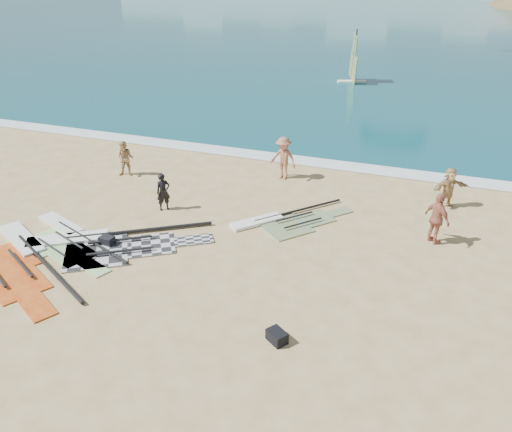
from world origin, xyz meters
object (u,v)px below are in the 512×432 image
(person_wetsuit, at_px, (163,192))
(beachgoer_mid, at_px, (283,158))
(rig_red, at_px, (18,259))
(rig_orange, at_px, (284,221))
(gear_bag_near, at_px, (107,241))
(rig_green, at_px, (65,238))
(beachgoer_back, at_px, (437,219))
(rig_grey, at_px, (106,243))
(beachgoer_right, at_px, (449,188))
(gear_bag_far, at_px, (277,336))
(beachgoer_left, at_px, (125,159))

(person_wetsuit, xyz_separation_m, beachgoer_mid, (3.48, 4.71, 0.22))
(rig_red, distance_m, beachgoer_mid, 11.58)
(rig_red, bearing_deg, rig_orange, 65.42)
(rig_orange, height_order, person_wetsuit, person_wetsuit)
(rig_orange, height_order, gear_bag_near, gear_bag_near)
(rig_green, xyz_separation_m, beachgoer_back, (12.39, 4.28, 0.89))
(rig_red, relative_size, person_wetsuit, 3.86)
(gear_bag_near, bearing_deg, rig_grey, 167.95)
(rig_red, relative_size, beachgoer_right, 3.54)
(person_wetsuit, distance_m, beachgoer_right, 11.35)
(beachgoer_mid, xyz_separation_m, beachgoer_right, (7.09, -0.56, -0.15))
(gear_bag_near, bearing_deg, beachgoer_back, 20.85)
(rig_orange, height_order, beachgoer_back, beachgoer_back)
(rig_grey, height_order, gear_bag_far, gear_bag_far)
(rig_orange, distance_m, beachgoer_right, 6.80)
(rig_green, xyz_separation_m, beachgoer_right, (12.72, 7.53, 0.78))
(rig_orange, distance_m, rig_red, 9.39)
(rig_green, relative_size, rig_orange, 1.21)
(rig_grey, relative_size, gear_bag_near, 12.98)
(gear_bag_far, bearing_deg, person_wetsuit, 138.37)
(beachgoer_left, bearing_deg, rig_green, -93.21)
(person_wetsuit, bearing_deg, beachgoer_mid, 8.07)
(gear_bag_near, xyz_separation_m, beachgoer_left, (-2.92, 5.73, 0.67))
(gear_bag_far, height_order, beachgoer_mid, beachgoer_mid)
(gear_bag_near, height_order, beachgoer_left, beachgoer_left)
(gear_bag_far, bearing_deg, rig_red, 174.82)
(rig_grey, distance_m, beachgoer_left, 6.42)
(rig_green, relative_size, beachgoer_mid, 2.58)
(gear_bag_far, bearing_deg, gear_bag_near, 159.06)
(rig_orange, height_order, beachgoer_mid, beachgoer_mid)
(rig_grey, height_order, rig_red, same)
(rig_green, relative_size, gear_bag_near, 10.40)
(gear_bag_near, bearing_deg, rig_red, -139.00)
(beachgoer_right, bearing_deg, person_wetsuit, 165.18)
(beachgoer_mid, bearing_deg, beachgoer_right, 8.50)
(person_wetsuit, xyz_separation_m, beachgoer_back, (10.23, 0.91, 0.18))
(rig_green, bearing_deg, beachgoer_back, 40.28)
(beachgoer_back, bearing_deg, rig_green, 63.62)
(rig_grey, distance_m, rig_orange, 6.58)
(beachgoer_right, bearing_deg, rig_red, 178.57)
(rig_grey, xyz_separation_m, person_wetsuit, (0.58, 3.15, 0.71))
(rig_orange, bearing_deg, gear_bag_near, 166.42)
(rig_red, bearing_deg, beachgoer_back, 53.16)
(rig_green, xyz_separation_m, gear_bag_far, (8.80, -2.53, 0.11))
(beachgoer_mid, height_order, beachgoer_back, beachgoer_mid)
(beachgoer_mid, bearing_deg, gear_bag_far, -60.43)
(gear_bag_near, height_order, person_wetsuit, person_wetsuit)
(beachgoer_back, bearing_deg, person_wetsuit, 49.65)
(gear_bag_far, relative_size, person_wetsuit, 0.35)
(rig_green, relative_size, beachgoer_back, 2.70)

